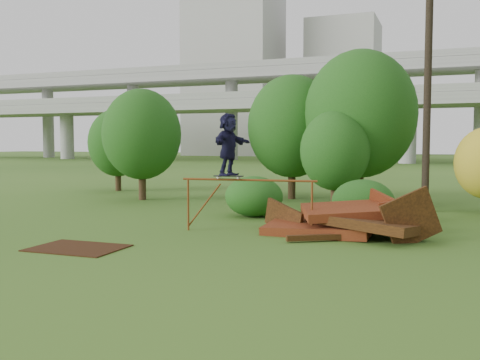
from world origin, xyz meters
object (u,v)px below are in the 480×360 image
(skater, at_px, (228,144))
(utility_pole, at_px, (428,90))
(scrap_pile, at_px, (343,222))
(flat_plate, at_px, (78,248))

(skater, relative_size, utility_pole, 0.20)
(scrap_pile, distance_m, flat_plate, 7.36)
(utility_pole, bearing_deg, flat_plate, -126.53)
(scrap_pile, relative_size, skater, 2.89)
(scrap_pile, xyz_separation_m, skater, (-3.33, -0.62, 2.23))
(scrap_pile, height_order, flat_plate, scrap_pile)
(skater, bearing_deg, utility_pole, -27.54)
(flat_plate, bearing_deg, scrap_pile, 36.10)
(flat_plate, relative_size, utility_pole, 0.25)
(skater, height_order, flat_plate, skater)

